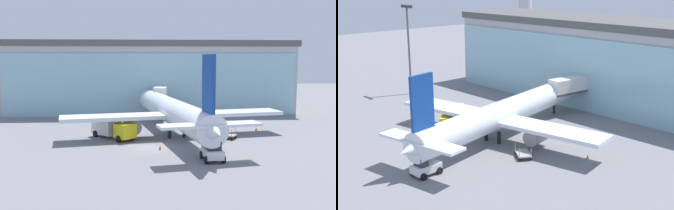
{
  "view_description": "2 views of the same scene",
  "coord_description": "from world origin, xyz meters",
  "views": [
    {
      "loc": [
        0.45,
        -46.88,
        10.85
      ],
      "look_at": [
        2.67,
        10.17,
        4.06
      ],
      "focal_mm": 42.0,
      "sensor_mm": 36.0,
      "label": 1
    },
    {
      "loc": [
        48.05,
        -32.01,
        21.44
      ],
      "look_at": [
        4.09,
        8.17,
        4.77
      ],
      "focal_mm": 50.0,
      "sensor_mm": 36.0,
      "label": 2
    }
  ],
  "objects": [
    {
      "name": "jet_bridge",
      "position": [
        2.16,
        26.15,
        4.44
      ],
      "size": [
        3.37,
        11.96,
        5.82
      ],
      "rotation": [
        0.0,
        0.0,
        1.47
      ],
      "color": "silver",
      "rests_on": "ground"
    },
    {
      "name": "baggage_cart",
      "position": [
        10.31,
        5.28,
        0.5
      ],
      "size": [
        3.22,
        2.81,
        1.5
      ],
      "rotation": [
        0.0,
        0.0,
        2.6
      ],
      "color": "#9E998C",
      "rests_on": "ground"
    },
    {
      "name": "pushback_tug",
      "position": [
        6.78,
        -6.38,
        0.97
      ],
      "size": [
        2.42,
        3.35,
        2.3
      ],
      "rotation": [
        0.0,
        0.0,
        1.66
      ],
      "color": "silver",
      "rests_on": "ground"
    },
    {
      "name": "ground",
      "position": [
        0.0,
        0.0,
        0.0
      ],
      "size": [
        240.0,
        240.0,
        0.0
      ],
      "primitive_type": "plane",
      "color": "slate"
    },
    {
      "name": "safety_cone_nose",
      "position": [
        1.28,
        -0.94,
        0.28
      ],
      "size": [
        0.36,
        0.36,
        0.55
      ],
      "primitive_type": "cone",
      "color": "orange",
      "rests_on": "ground"
    },
    {
      "name": "airplane",
      "position": [
        3.33,
        8.0,
        3.32
      ],
      "size": [
        31.32,
        36.51,
        11.29
      ],
      "rotation": [
        0.0,
        0.0,
        1.78
      ],
      "color": "white",
      "rests_on": "ground"
    },
    {
      "name": "safety_cone_wingtip",
      "position": [
        15.94,
        10.66,
        0.28
      ],
      "size": [
        0.36,
        0.36,
        0.55
      ],
      "primitive_type": "cone",
      "color": "orange",
      "rests_on": "ground"
    },
    {
      "name": "catering_truck",
      "position": [
        -5.13,
        6.08,
        1.47
      ],
      "size": [
        6.57,
        6.85,
        2.65
      ],
      "rotation": [
        0.0,
        0.0,
        5.46
      ],
      "color": "yellow",
      "rests_on": "ground"
    },
    {
      "name": "terminal_building",
      "position": [
        0.0,
        34.3,
        7.15
      ],
      "size": [
        57.62,
        17.42,
        14.29
      ],
      "rotation": [
        0.0,
        0.0,
        0.03
      ],
      "color": "#B0B0B0",
      "rests_on": "ground"
    }
  ]
}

